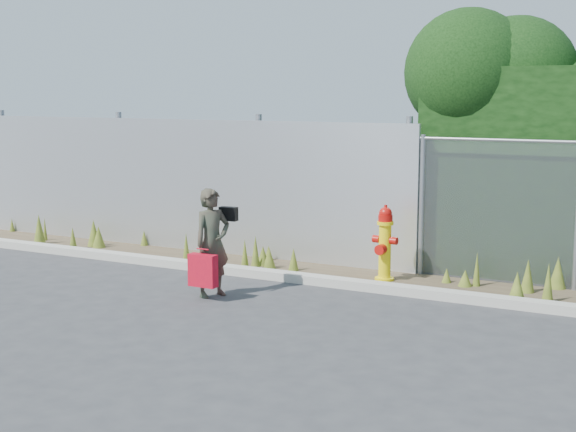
% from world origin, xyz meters
% --- Properties ---
extents(ground, '(80.00, 80.00, 0.00)m').
position_xyz_m(ground, '(0.00, 0.00, 0.00)').
color(ground, '#333436').
rests_on(ground, ground).
extents(curb, '(16.00, 0.22, 0.12)m').
position_xyz_m(curb, '(0.00, 1.80, 0.06)').
color(curb, '#A8A698').
rests_on(curb, ground).
extents(weed_strip, '(16.00, 1.32, 0.54)m').
position_xyz_m(weed_strip, '(-0.26, 2.38, 0.13)').
color(weed_strip, '#473928').
rests_on(weed_strip, ground).
extents(corrugated_fence, '(8.50, 0.21, 2.30)m').
position_xyz_m(corrugated_fence, '(-3.25, 3.01, 1.10)').
color(corrugated_fence, silver).
rests_on(corrugated_fence, ground).
extents(fire_hydrant, '(0.37, 0.33, 1.09)m').
position_xyz_m(fire_hydrant, '(0.73, 2.37, 0.53)').
color(fire_hydrant, yellow).
rests_on(fire_hydrant, ground).
extents(woman, '(0.53, 0.61, 1.42)m').
position_xyz_m(woman, '(-1.00, 0.60, 0.71)').
color(woman, '#0D573A').
rests_on(woman, ground).
extents(red_tote_bag, '(0.38, 0.14, 0.49)m').
position_xyz_m(red_tote_bag, '(-0.97, 0.33, 0.40)').
color(red_tote_bag, '#B20A20').
extents(black_shoulder_bag, '(0.24, 0.10, 0.18)m').
position_xyz_m(black_shoulder_bag, '(-0.90, 0.85, 1.06)').
color(black_shoulder_bag, black).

